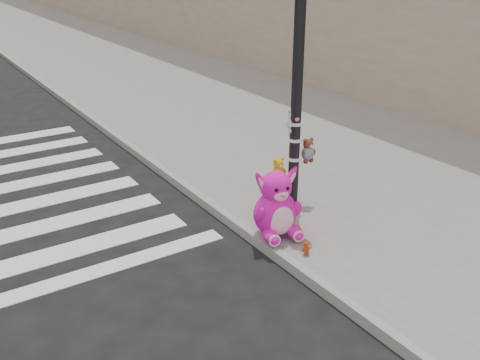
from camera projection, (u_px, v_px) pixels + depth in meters
ground at (204, 334)px, 5.69m from camera, size 120.00×120.00×0.00m
sidewalk_near at (184, 86)px, 15.87m from camera, size 7.00×80.00×0.14m
curb_edge at (69, 103)px, 14.14m from camera, size 0.12×80.00×0.15m
signal_pole at (296, 100)px, 7.69m from camera, size 0.69×0.49×4.00m
pink_bunny at (276, 208)px, 7.26m from camera, size 0.73×0.82×0.98m
red_teddy at (306, 248)px, 6.88m from camera, size 0.16×0.14×0.19m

